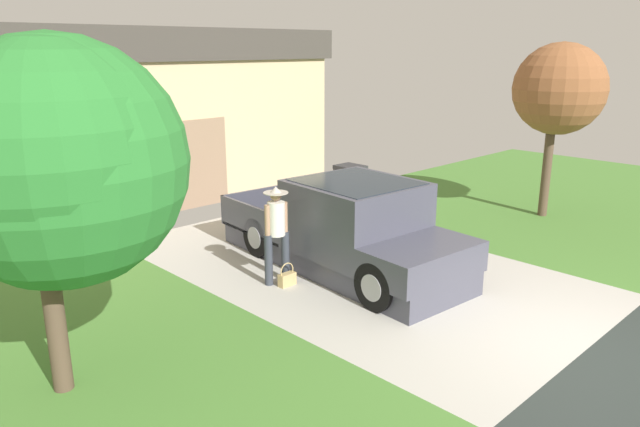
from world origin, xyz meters
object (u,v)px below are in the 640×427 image
object	(u,v)px
person_with_hat	(276,229)
pickup_truck	(352,231)
front_yard_tree	(559,91)
neighbor_tree	(57,159)
handbag	(287,278)
house_with_garage	(131,112)
wheeled_trash_bin	(350,184)

from	to	relation	value
person_with_hat	pickup_truck	bearing A→B (deg)	-11.28
front_yard_tree	neighbor_tree	size ratio (longest dim) A/B	0.98
neighbor_tree	front_yard_tree	bearing A→B (deg)	-2.51
pickup_truck	handbag	size ratio (longest dim) A/B	12.77
person_with_hat	house_with_garage	size ratio (longest dim) A/B	0.17
pickup_truck	house_with_garage	xyz separation A→B (m)	(0.19, 8.61, 1.50)
house_with_garage	front_yard_tree	distance (m)	11.22
handbag	house_with_garage	distance (m)	8.73
handbag	wheeled_trash_bin	xyz separation A→B (m)	(4.83, 2.99, 0.44)
person_with_hat	front_yard_tree	world-z (taller)	front_yard_tree
pickup_truck	front_yard_tree	world-z (taller)	front_yard_tree
handbag	house_with_garage	size ratio (longest dim) A/B	0.04
house_with_garage	neighbor_tree	world-z (taller)	house_with_garage
pickup_truck	house_with_garage	bearing A→B (deg)	-86.67
house_with_garage	front_yard_tree	world-z (taller)	house_with_garage
pickup_truck	front_yard_tree	size ratio (longest dim) A/B	1.30
pickup_truck	wheeled_trash_bin	distance (m)	4.78
front_yard_tree	wheeled_trash_bin	distance (m)	5.52
person_with_hat	front_yard_tree	size ratio (longest dim) A/B	0.42
pickup_truck	neighbor_tree	bearing A→B (deg)	7.94
house_with_garage	wheeled_trash_bin	world-z (taller)	house_with_garage
front_yard_tree	neighbor_tree	distance (m)	11.50
pickup_truck	handbag	bearing A→B (deg)	-7.38
neighbor_tree	wheeled_trash_bin	size ratio (longest dim) A/B	3.99
handbag	front_yard_tree	bearing A→B (deg)	-8.25
neighbor_tree	wheeled_trash_bin	distance (m)	9.70
wheeled_trash_bin	house_with_garage	bearing A→B (deg)	121.64
handbag	house_with_garage	world-z (taller)	house_with_garage
handbag	pickup_truck	bearing A→B (deg)	-11.94
house_with_garage	front_yard_tree	bearing A→B (deg)	-57.30
handbag	front_yard_tree	xyz separation A→B (m)	(7.59, -1.10, 2.91)
person_with_hat	neighbor_tree	bearing A→B (deg)	-158.71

